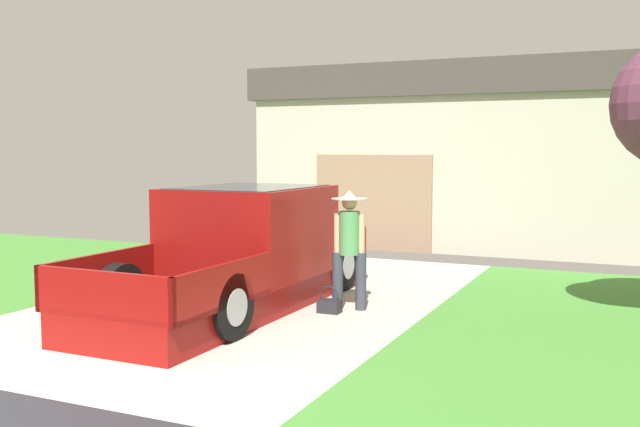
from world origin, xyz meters
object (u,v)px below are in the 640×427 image
pickup_truck (247,252)px  handbag (329,305)px  wheeled_trash_bin (185,226)px  person_with_hat (349,244)px  house_with_garage (468,156)px

pickup_truck → handbag: bearing=-1.1°
handbag → wheeled_trash_bin: 6.49m
handbag → wheeled_trash_bin: size_ratio=0.35×
pickup_truck → person_with_hat: 1.51m
handbag → house_with_garage: house_with_garage is taller
pickup_truck → handbag: pickup_truck is taller
house_with_garage → wheeled_trash_bin: size_ratio=8.56×
wheeled_trash_bin → person_with_hat: bearing=-34.7°
handbag → house_with_garage: (-0.11, 8.73, 1.95)m
handbag → house_with_garage: size_ratio=0.04×
pickup_truck → person_with_hat: bearing=11.2°
pickup_truck → wheeled_trash_bin: 5.47m
pickup_truck → person_with_hat: size_ratio=3.21×
handbag → wheeled_trash_bin: bearing=142.2°
person_with_hat → wheeled_trash_bin: bearing=-49.7°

